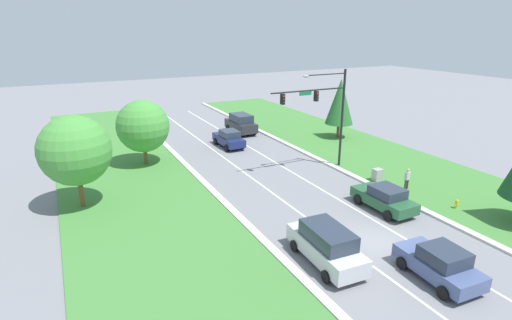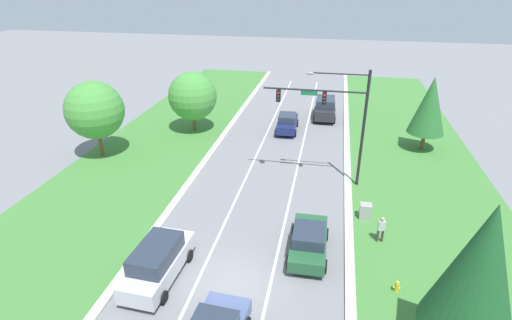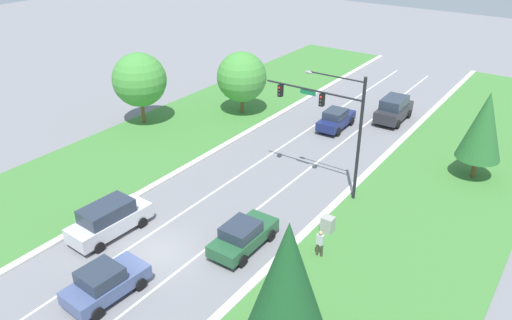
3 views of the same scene
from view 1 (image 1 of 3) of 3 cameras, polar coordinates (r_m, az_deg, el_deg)
name	(u,v)px [view 1 (image 1 of 3)]	position (r m, az deg, el deg)	size (l,w,h in m)	color
ground_plane	(377,243)	(23.92, 16.86, -11.26)	(160.00, 160.00, 0.00)	slate
curb_strip_right	(446,221)	(27.78, 25.50, -7.84)	(0.50, 90.00, 0.15)	beige
curb_strip_left	(291,268)	(20.81, 5.02, -15.07)	(0.50, 90.00, 0.15)	beige
grass_verge_right	(499,205)	(31.89, 31.40, -5.53)	(10.00, 90.00, 0.08)	#427F38
grass_verge_left	(190,299)	(19.06, -9.35, -18.96)	(10.00, 90.00, 0.08)	#427F38
lane_stripe_inner_left	(351,250)	(22.83, 13.48, -12.46)	(0.14, 81.00, 0.01)	white
lane_stripe_inner_right	(400,236)	(25.09, 19.91, -10.13)	(0.14, 81.00, 0.01)	white
traffic_signal_mast	(324,106)	(33.04, 9.74, 7.65)	(6.96, 0.41, 8.31)	black
forest_sedan	(384,198)	(27.72, 17.87, -5.19)	(2.09, 4.51, 1.66)	#235633
navy_sedan	(229,138)	(40.27, -3.89, 3.09)	(2.06, 4.46, 1.75)	navy
silver_suv	(326,245)	(21.07, 10.01, -11.81)	(2.27, 5.05, 2.01)	silver
charcoal_suv	(241,123)	(45.49, -2.16, 5.24)	(2.28, 4.73, 2.20)	#28282D
slate_blue_sedan	(439,264)	(21.47, 24.74, -13.30)	(2.33, 4.25, 1.72)	#475684
utility_cabinet	(377,175)	(32.61, 16.94, -2.11)	(0.70, 0.60, 1.04)	#9E9E99
pedestrian	(407,178)	(31.47, 20.78, -2.47)	(0.41, 0.27, 1.69)	#42382D
fire_hydrant	(457,204)	(29.80, 26.73, -5.70)	(0.34, 0.20, 0.70)	gold
conifer_near_right_tree	(340,102)	(43.71, 11.92, 8.16)	(2.99, 2.99, 6.40)	brown
oak_near_left_tree	(143,126)	(35.55, -15.86, 4.67)	(4.49, 4.49, 5.73)	brown
oak_far_left_tree	(75,151)	(28.19, -24.44, 1.24)	(4.60, 4.60, 6.29)	brown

